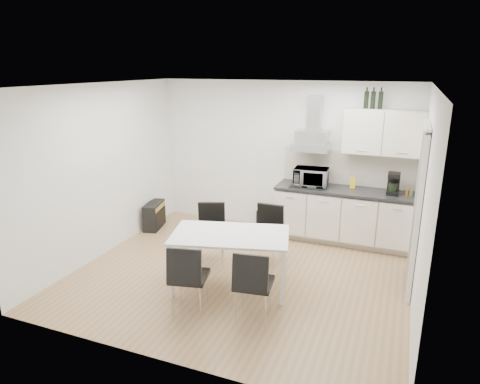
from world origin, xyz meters
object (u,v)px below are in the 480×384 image
object	(u,v)px
dining_table	(230,239)
chair_near_left	(189,277)
guitar_amp	(154,215)
floor_speaker	(263,218)
kitchenette	(347,194)
chair_far_right	(266,236)
chair_near_right	(254,284)
chair_far_left	(211,234)

from	to	relation	value
dining_table	chair_near_left	size ratio (longest dim) A/B	1.89
dining_table	guitar_amp	xyz separation A→B (m)	(-2.11, 1.47, -0.44)
floor_speaker	dining_table	bearing A→B (deg)	-76.95
kitchenette	floor_speaker	bearing A→B (deg)	173.71
floor_speaker	chair_far_right	bearing A→B (deg)	-64.37
kitchenette	chair_near_right	xyz separation A→B (m)	(-0.65, -2.69, -0.39)
floor_speaker	guitar_amp	bearing A→B (deg)	-151.12
chair_far_left	chair_far_right	bearing A→B (deg)	175.15
chair_far_left	guitar_amp	size ratio (longest dim) A/B	1.46
dining_table	chair_near_left	xyz separation A→B (m)	(-0.22, -0.72, -0.24)
kitchenette	chair_far_left	world-z (taller)	kitchenette
dining_table	chair_far_right	distance (m)	0.88
chair_near_left	chair_far_left	bearing A→B (deg)	91.61
dining_table	floor_speaker	bearing A→B (deg)	83.37
kitchenette	chair_far_right	xyz separation A→B (m)	(-0.96, -1.28, -0.39)
dining_table	chair_far_left	xyz separation A→B (m)	(-0.56, 0.58, -0.24)
guitar_amp	floor_speaker	xyz separation A→B (m)	(1.80, 0.79, -0.08)
dining_table	guitar_amp	distance (m)	2.61
kitchenette	chair_far_right	size ratio (longest dim) A/B	2.86
guitar_amp	floor_speaker	bearing A→B (deg)	10.80
chair_far_right	chair_near_right	world-z (taller)	same
dining_table	floor_speaker	xyz separation A→B (m)	(-0.31, 2.26, -0.52)
chair_far_right	dining_table	bearing A→B (deg)	74.41
chair_near_left	chair_near_right	size ratio (longest dim) A/B	1.00
kitchenette	floor_speaker	xyz separation A→B (m)	(-1.50, 0.17, -0.68)
kitchenette	chair_near_left	distance (m)	3.17
dining_table	chair_near_right	bearing A→B (deg)	-62.05
chair_far_right	chair_near_left	world-z (taller)	same
kitchenette	chair_far_left	size ratio (longest dim) A/B	2.86
floor_speaker	chair_near_right	bearing A→B (deg)	-68.17
dining_table	chair_near_left	distance (m)	0.79
kitchenette	floor_speaker	distance (m)	1.65
kitchenette	dining_table	bearing A→B (deg)	-119.52
dining_table	chair_far_right	world-z (taller)	chair_far_right
chair_near_right	guitar_amp	bearing A→B (deg)	134.42
chair_far_right	chair_near_left	xyz separation A→B (m)	(-0.45, -1.53, 0.00)
dining_table	chair_near_left	world-z (taller)	chair_near_left
chair_far_left	guitar_amp	xyz separation A→B (m)	(-1.56, 0.89, -0.20)
chair_far_right	floor_speaker	xyz separation A→B (m)	(-0.54, 1.45, -0.29)
chair_near_right	guitar_amp	size ratio (longest dim) A/B	1.46
guitar_amp	floor_speaker	world-z (taller)	guitar_amp
chair_near_left	chair_near_right	xyz separation A→B (m)	(0.76, 0.13, 0.00)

